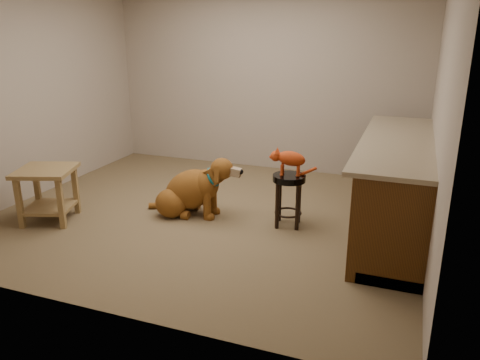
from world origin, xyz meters
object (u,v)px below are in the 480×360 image
at_px(side_table, 47,187).
at_px(tabby_kitten, 289,159).
at_px(padded_stool, 289,190).
at_px(golden_retriever, 191,191).
at_px(wood_stool, 390,174).

xyz_separation_m(side_table, tabby_kitten, (2.42, 0.76, 0.34)).
distance_m(padded_stool, tabby_kitten, 0.33).
bearing_deg(side_table, golden_retriever, 27.12).
relative_size(padded_stool, golden_retriever, 0.48).
bearing_deg(wood_stool, padded_stool, -135.58).
xyz_separation_m(padded_stool, golden_retriever, (-1.08, -0.07, -0.12)).
xyz_separation_m(padded_stool, wood_stool, (0.94, 0.92, -0.00)).
xyz_separation_m(padded_stool, side_table, (-2.43, -0.76, -0.01)).
distance_m(wood_stool, side_table, 3.76).
bearing_deg(padded_stool, side_table, -162.61).
height_order(wood_stool, tabby_kitten, tabby_kitten).
bearing_deg(tabby_kitten, side_table, -171.52).
distance_m(wood_stool, tabby_kitten, 1.36).
bearing_deg(tabby_kitten, wood_stool, 35.14).
distance_m(padded_stool, wood_stool, 1.31).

